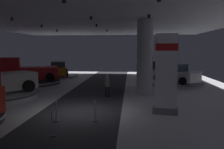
% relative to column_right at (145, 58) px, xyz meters
% --- Properties ---
extents(ground, '(24.00, 44.00, 0.06)m').
position_rel_column_right_xyz_m(ground, '(-3.70, -4.94, -2.77)').
color(ground, silver).
extents(ceiling_with_spotlights, '(24.00, 44.00, 0.39)m').
position_rel_column_right_xyz_m(ceiling_with_spotlights, '(-3.70, -4.94, 2.80)').
color(ceiling_with_spotlights, silver).
extents(column_right, '(1.17, 1.17, 5.50)m').
position_rel_column_right_xyz_m(column_right, '(0.00, 0.00, 0.00)').
color(column_right, '#ADADB2').
rests_on(column_right, ground).
extents(brand_sign_pylon, '(1.36, 0.87, 4.15)m').
position_rel_column_right_xyz_m(brand_sign_pylon, '(0.80, -4.93, -0.61)').
color(brand_sign_pylon, slate).
rests_on(brand_sign_pylon, ground).
extents(display_platform_deep_left, '(4.67, 4.67, 0.23)m').
position_rel_column_right_xyz_m(display_platform_deep_left, '(-9.66, 9.58, -2.62)').
color(display_platform_deep_left, silver).
rests_on(display_platform_deep_left, ground).
extents(display_car_deep_left, '(3.14, 4.54, 1.71)m').
position_rel_column_right_xyz_m(display_car_deep_left, '(-9.65, 9.55, -1.76)').
color(display_car_deep_left, '#B77519').
rests_on(display_car_deep_left, display_platform_deep_left).
extents(display_platform_deep_right, '(5.25, 5.25, 0.27)m').
position_rel_column_right_xyz_m(display_platform_deep_right, '(2.39, 9.57, -2.60)').
color(display_platform_deep_right, '#B7B7BC').
rests_on(display_platform_deep_right, ground).
extents(display_car_deep_right, '(3.77, 4.51, 1.71)m').
position_rel_column_right_xyz_m(display_car_deep_right, '(2.41, 9.60, -1.71)').
color(display_car_deep_right, '#2D5638').
rests_on(display_car_deep_right, display_platform_deep_right).
extents(display_platform_far_left, '(5.99, 5.99, 0.28)m').
position_rel_column_right_xyz_m(display_platform_far_left, '(-10.94, 4.59, -2.59)').
color(display_platform_far_left, '#333338').
rests_on(display_platform_far_left, ground).
extents(pickup_truck_far_left, '(5.70, 4.23, 2.30)m').
position_rel_column_right_xyz_m(pickup_truck_far_left, '(-11.23, 4.46, -1.53)').
color(pickup_truck_far_left, red).
rests_on(pickup_truck_far_left, display_platform_far_left).
extents(display_platform_far_right, '(5.06, 5.06, 0.29)m').
position_rel_column_right_xyz_m(display_platform_far_right, '(3.21, 4.74, -2.59)').
color(display_platform_far_right, '#B7B7BC').
rests_on(display_platform_far_right, ground).
extents(display_car_far_right, '(4.17, 4.31, 1.71)m').
position_rel_column_right_xyz_m(display_car_far_right, '(3.19, 4.76, -1.70)').
color(display_car_far_right, silver).
rests_on(display_car_far_right, display_platform_far_right).
extents(visitor_walking_near, '(0.32, 0.32, 1.59)m').
position_rel_column_right_xyz_m(visitor_walking_near, '(-2.65, -1.09, -1.84)').
color(visitor_walking_near, black).
rests_on(visitor_walking_near, ground).
extents(stanchion_a, '(0.28, 0.28, 1.01)m').
position_rel_column_right_xyz_m(stanchion_a, '(-2.68, -6.51, -2.38)').
color(stanchion_a, '#333338').
rests_on(stanchion_a, ground).
extents(stanchion_b, '(0.28, 0.28, 1.01)m').
position_rel_column_right_xyz_m(stanchion_b, '(-4.02, -8.47, -2.38)').
color(stanchion_b, '#333338').
rests_on(stanchion_b, ground).
extents(stanchion_c, '(0.28, 0.28, 1.01)m').
position_rel_column_right_xyz_m(stanchion_c, '(-4.45, -6.71, -2.38)').
color(stanchion_c, '#333338').
rests_on(stanchion_c, ground).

